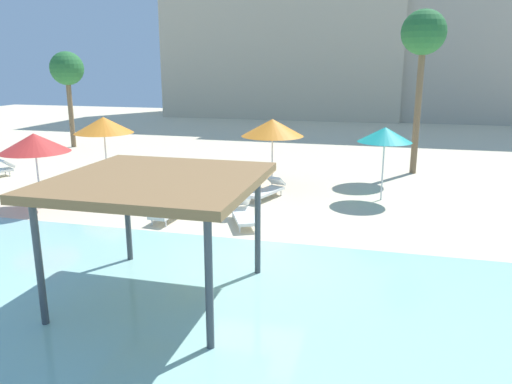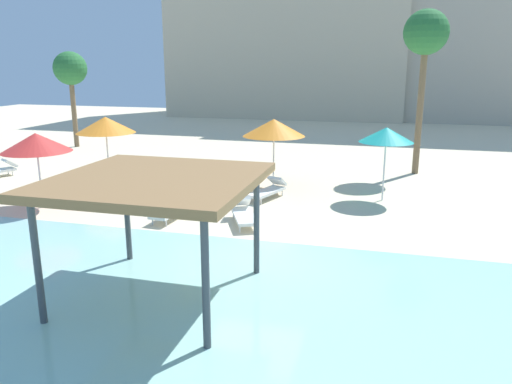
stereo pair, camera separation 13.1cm
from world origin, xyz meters
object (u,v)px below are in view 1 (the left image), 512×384
at_px(lounge_chair_5, 173,208).
at_px(beach_umbrella_teal_5, 385,135).
at_px(beach_umbrella_orange_1, 104,125).
at_px(palm_tree_0, 423,37).
at_px(lounge_chair_0, 243,213).
at_px(beach_umbrella_red_2, 34,143).
at_px(beach_umbrella_orange_4, 272,128).
at_px(shade_pavilion, 158,185).
at_px(palm_tree_1, 67,70).
at_px(lounge_chair_3, 268,189).

bearing_deg(lounge_chair_5, beach_umbrella_teal_5, 125.76).
distance_m(beach_umbrella_teal_5, lounge_chair_5, 7.85).
height_order(beach_umbrella_orange_1, beach_umbrella_teal_5, beach_umbrella_orange_1).
bearing_deg(palm_tree_0, lounge_chair_5, -130.94).
xyz_separation_m(beach_umbrella_orange_1, lounge_chair_0, (7.04, -3.93, -2.05)).
height_order(beach_umbrella_teal_5, lounge_chair_5, beach_umbrella_teal_5).
distance_m(beach_umbrella_red_2, beach_umbrella_orange_4, 8.53).
bearing_deg(beach_umbrella_orange_4, palm_tree_0, 37.88).
bearing_deg(beach_umbrella_orange_4, lounge_chair_5, -115.58).
xyz_separation_m(beach_umbrella_orange_1, beach_umbrella_teal_5, (11.18, -0.07, 0.00)).
distance_m(beach_umbrella_teal_5, palm_tree_0, 6.33).
bearing_deg(lounge_chair_5, beach_umbrella_orange_1, -125.69).
bearing_deg(shade_pavilion, palm_tree_1, 128.69).
bearing_deg(lounge_chair_5, lounge_chair_3, 146.77).
xyz_separation_m(beach_umbrella_orange_4, lounge_chair_0, (0.11, -4.61, -2.08)).
distance_m(shade_pavilion, beach_umbrella_orange_1, 11.50).
bearing_deg(palm_tree_1, beach_umbrella_red_2, -60.63).
relative_size(beach_umbrella_teal_5, palm_tree_0, 0.38).
relative_size(beach_umbrella_orange_1, beach_umbrella_orange_4, 0.99).
bearing_deg(lounge_chair_5, palm_tree_0, 143.68).
distance_m(beach_umbrella_orange_1, lounge_chair_5, 6.49).
distance_m(palm_tree_0, palm_tree_1, 19.43).
relative_size(beach_umbrella_orange_1, lounge_chair_5, 1.40).
height_order(shade_pavilion, lounge_chair_3, shade_pavilion).
relative_size(beach_umbrella_orange_4, palm_tree_1, 0.50).
height_order(beach_umbrella_orange_1, beach_umbrella_red_2, beach_umbrella_orange_1).
distance_m(lounge_chair_0, palm_tree_0, 11.87).
height_order(lounge_chair_5, palm_tree_0, palm_tree_0).
height_order(beach_umbrella_teal_5, palm_tree_1, palm_tree_1).
distance_m(beach_umbrella_teal_5, lounge_chair_3, 4.62).
bearing_deg(lounge_chair_0, beach_umbrella_orange_1, -144.12).
height_order(lounge_chair_0, palm_tree_1, palm_tree_1).
bearing_deg(palm_tree_0, lounge_chair_3, -132.47).
bearing_deg(palm_tree_1, beach_umbrella_orange_1, -48.46).
bearing_deg(shade_pavilion, lounge_chair_0, 87.26).
height_order(shade_pavilion, palm_tree_1, palm_tree_1).
xyz_separation_m(lounge_chair_3, palm_tree_0, (5.38, 5.88, 5.58)).
height_order(beach_umbrella_teal_5, palm_tree_0, palm_tree_0).
bearing_deg(beach_umbrella_orange_4, lounge_chair_0, -88.61).
bearing_deg(beach_umbrella_orange_1, palm_tree_0, 21.85).
relative_size(lounge_chair_3, palm_tree_0, 0.28).
distance_m(shade_pavilion, lounge_chair_5, 6.08).
bearing_deg(beach_umbrella_orange_4, beach_umbrella_red_2, -145.98).
xyz_separation_m(shade_pavilion, lounge_chair_3, (0.34, 8.41, -2.14)).
distance_m(beach_umbrella_orange_1, palm_tree_0, 13.93).
relative_size(shade_pavilion, lounge_chair_5, 2.08).
height_order(beach_umbrella_orange_4, beach_umbrella_teal_5, beach_umbrella_orange_4).
bearing_deg(palm_tree_1, palm_tree_0, -7.55).
relative_size(beach_umbrella_orange_1, lounge_chair_3, 1.37).
bearing_deg(lounge_chair_0, palm_tree_1, -154.86).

